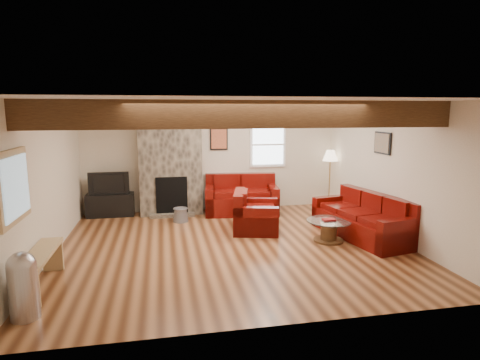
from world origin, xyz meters
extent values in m
plane|color=#532C16|center=(0.00, 0.00, 0.00)|extent=(8.00, 8.00, 0.00)
plane|color=white|center=(0.00, 0.00, 2.50)|extent=(8.00, 8.00, 0.00)
plane|color=beige|center=(0.00, 2.75, 1.25)|extent=(8.00, 0.00, 8.00)
plane|color=beige|center=(0.00, -2.75, 1.25)|extent=(8.00, 0.00, 8.00)
plane|color=beige|center=(-3.00, 0.00, 1.25)|extent=(0.00, 7.50, 7.50)
plane|color=beige|center=(3.00, 0.00, 1.25)|extent=(0.00, 7.50, 7.50)
cube|color=#331E0F|center=(0.00, -1.25, 2.31)|extent=(6.00, 0.36, 0.38)
cube|color=#342E28|center=(-1.00, 2.50, 1.25)|extent=(1.40, 0.50, 2.50)
cube|color=black|center=(-1.00, 2.25, 0.45)|extent=(0.70, 0.06, 0.90)
cube|color=#342E28|center=(-1.00, 2.20, 0.04)|extent=(1.00, 0.25, 0.08)
cylinder|color=#482F17|center=(1.76, -0.10, 0.02)|extent=(0.54, 0.54, 0.04)
cylinder|color=#482F17|center=(1.76, -0.10, 0.18)|extent=(0.29, 0.29, 0.36)
cylinder|color=white|center=(1.76, -0.10, 0.39)|extent=(0.81, 0.81, 0.02)
cube|color=maroon|center=(1.76, -0.10, 0.41)|extent=(0.22, 0.16, 0.03)
cube|color=black|center=(-2.37, 2.53, 0.26)|extent=(1.03, 0.41, 0.52)
imported|color=black|center=(-2.37, 2.53, 0.77)|extent=(0.88, 0.11, 0.50)
cylinder|color=tan|center=(2.80, 2.30, 0.01)|extent=(0.26, 0.26, 0.03)
cylinder|color=tan|center=(2.80, 2.30, 0.64)|extent=(0.03, 0.03, 1.28)
cone|color=#FFE4C1|center=(2.80, 2.30, 1.30)|extent=(0.37, 0.37, 0.26)
camera|label=1|loc=(-1.18, -6.70, 2.36)|focal=30.00mm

